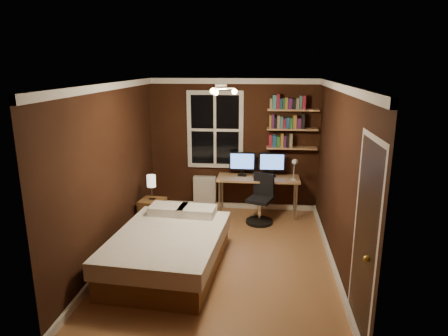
# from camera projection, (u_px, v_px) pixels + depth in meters

# --- Properties ---
(floor) EXTENTS (4.20, 4.20, 0.00)m
(floor) POSITION_uv_depth(u_px,v_px,m) (222.00, 256.00, 5.88)
(floor) COLOR #98673C
(floor) RESTS_ON ground
(wall_back) EXTENTS (3.20, 0.04, 2.50)m
(wall_back) POSITION_uv_depth(u_px,v_px,m) (234.00, 145.00, 7.59)
(wall_back) COLOR black
(wall_back) RESTS_ON ground
(wall_left) EXTENTS (0.04, 4.20, 2.50)m
(wall_left) POSITION_uv_depth(u_px,v_px,m) (111.00, 172.00, 5.72)
(wall_left) COLOR black
(wall_left) RESTS_ON ground
(wall_right) EXTENTS (0.04, 4.20, 2.50)m
(wall_right) POSITION_uv_depth(u_px,v_px,m) (339.00, 178.00, 5.41)
(wall_right) COLOR black
(wall_right) RESTS_ON ground
(ceiling) EXTENTS (3.20, 4.20, 0.02)m
(ceiling) POSITION_uv_depth(u_px,v_px,m) (222.00, 84.00, 5.25)
(ceiling) COLOR white
(ceiling) RESTS_ON wall_back
(window) EXTENTS (1.06, 0.06, 1.46)m
(window) POSITION_uv_depth(u_px,v_px,m) (215.00, 130.00, 7.51)
(window) COLOR silver
(window) RESTS_ON wall_back
(door) EXTENTS (0.03, 0.82, 2.05)m
(door) POSITION_uv_depth(u_px,v_px,m) (364.00, 242.00, 3.97)
(door) COLOR black
(door) RESTS_ON ground
(door_knob) EXTENTS (0.06, 0.06, 0.06)m
(door_knob) POSITION_uv_depth(u_px,v_px,m) (367.00, 259.00, 3.70)
(door_knob) COLOR gold
(door_knob) RESTS_ON door
(ceiling_fixture) EXTENTS (0.44, 0.44, 0.18)m
(ceiling_fixture) POSITION_uv_depth(u_px,v_px,m) (221.00, 92.00, 5.18)
(ceiling_fixture) COLOR beige
(ceiling_fixture) RESTS_ON ceiling
(bookshelf_lower) EXTENTS (0.92, 0.22, 0.03)m
(bookshelf_lower) POSITION_uv_depth(u_px,v_px,m) (291.00, 148.00, 7.37)
(bookshelf_lower) COLOR #9D754C
(bookshelf_lower) RESTS_ON wall_back
(books_row_lower) EXTENTS (0.42, 0.16, 0.23)m
(books_row_lower) POSITION_uv_depth(u_px,v_px,m) (292.00, 141.00, 7.33)
(books_row_lower) COLOR maroon
(books_row_lower) RESTS_ON bookshelf_lower
(bookshelf_middle) EXTENTS (0.92, 0.22, 0.03)m
(bookshelf_middle) POSITION_uv_depth(u_px,v_px,m) (292.00, 129.00, 7.28)
(bookshelf_middle) COLOR #9D754C
(bookshelf_middle) RESTS_ON wall_back
(books_row_middle) EXTENTS (0.66, 0.16, 0.23)m
(books_row_middle) POSITION_uv_depth(u_px,v_px,m) (293.00, 122.00, 7.24)
(books_row_middle) COLOR navy
(books_row_middle) RESTS_ON bookshelf_middle
(bookshelf_upper) EXTENTS (0.92, 0.22, 0.03)m
(bookshelf_upper) POSITION_uv_depth(u_px,v_px,m) (293.00, 110.00, 7.19)
(bookshelf_upper) COLOR #9D754C
(bookshelf_upper) RESTS_ON wall_back
(books_row_upper) EXTENTS (0.66, 0.16, 0.23)m
(books_row_upper) POSITION_uv_depth(u_px,v_px,m) (293.00, 103.00, 7.16)
(books_row_upper) COLOR #275B27
(books_row_upper) RESTS_ON bookshelf_upper
(bed) EXTENTS (1.55, 2.05, 0.66)m
(bed) POSITION_uv_depth(u_px,v_px,m) (169.00, 250.00, 5.47)
(bed) COLOR brown
(bed) RESTS_ON ground
(nightstand) EXTENTS (0.44, 0.44, 0.50)m
(nightstand) POSITION_uv_depth(u_px,v_px,m) (153.00, 213.00, 6.90)
(nightstand) COLOR brown
(nightstand) RESTS_ON ground
(bedside_lamp) EXTENTS (0.15, 0.15, 0.44)m
(bedside_lamp) POSITION_uv_depth(u_px,v_px,m) (152.00, 188.00, 6.78)
(bedside_lamp) COLOR silver
(bedside_lamp) RESTS_ON nightstand
(radiator) EXTENTS (0.43, 0.15, 0.65)m
(radiator) POSITION_uv_depth(u_px,v_px,m) (205.00, 193.00, 7.76)
(radiator) COLOR beige
(radiator) RESTS_ON ground
(desk) EXTENTS (1.51, 0.57, 0.72)m
(desk) POSITION_uv_depth(u_px,v_px,m) (258.00, 180.00, 7.40)
(desk) COLOR #9D754C
(desk) RESTS_ON ground
(monitor_left) EXTENTS (0.48, 0.12, 0.45)m
(monitor_left) POSITION_uv_depth(u_px,v_px,m) (242.00, 164.00, 7.43)
(monitor_left) COLOR black
(monitor_left) RESTS_ON desk
(monitor_right) EXTENTS (0.48, 0.12, 0.45)m
(monitor_right) POSITION_uv_depth(u_px,v_px,m) (272.00, 165.00, 7.37)
(monitor_right) COLOR black
(monitor_right) RESTS_ON desk
(desk_lamp) EXTENTS (0.14, 0.32, 0.44)m
(desk_lamp) POSITION_uv_depth(u_px,v_px,m) (294.00, 169.00, 7.09)
(desk_lamp) COLOR silver
(desk_lamp) RESTS_ON desk
(office_chair) EXTENTS (0.51, 0.51, 0.88)m
(office_chair) POSITION_uv_depth(u_px,v_px,m) (261.00, 205.00, 7.08)
(office_chair) COLOR black
(office_chair) RESTS_ON ground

